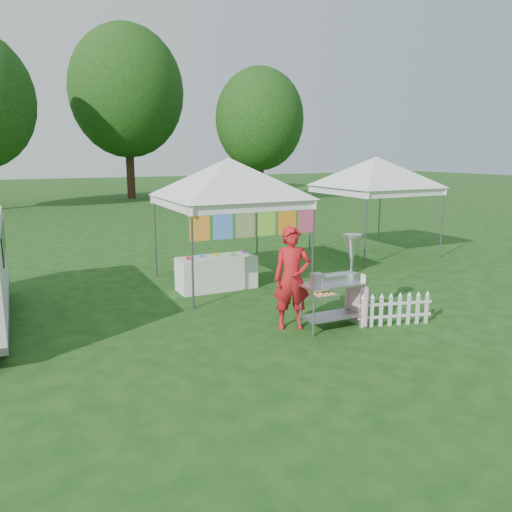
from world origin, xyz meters
TOP-DOWN VIEW (x-y plane):
  - ground at (0.00, 0.00)m, footprint 120.00×120.00m
  - canopy_main at (0.00, 3.49)m, footprint 4.24×4.24m
  - canopy_right at (5.50, 5.00)m, footprint 4.24×4.24m
  - tree_mid at (3.00, 28.00)m, footprint 7.60×7.60m
  - tree_right at (10.00, 22.00)m, footprint 5.60×5.60m
  - donut_cart at (0.59, -0.13)m, footprint 1.22×0.81m
  - vendor at (-0.21, 0.21)m, footprint 0.78×0.64m
  - picket_fence at (1.55, -0.53)m, footprint 1.40×0.40m
  - display_table at (-0.45, 3.25)m, footprint 1.80×0.70m

SIDE VIEW (x-z plane):
  - ground at x=0.00m, z-range 0.00..0.00m
  - picket_fence at x=1.55m, z-range 0.01..0.57m
  - display_table at x=-0.45m, z-range 0.00..0.77m
  - vendor at x=-0.21m, z-range 0.00..1.85m
  - donut_cart at x=0.59m, z-range 0.15..1.83m
  - canopy_main at x=0.00m, z-range 1.26..4.71m
  - canopy_right at x=5.50m, z-range 1.27..4.72m
  - tree_right at x=10.00m, z-range 0.97..9.39m
  - tree_mid at x=3.00m, z-range 1.38..12.90m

